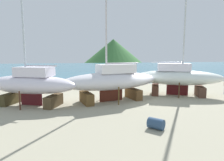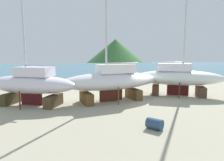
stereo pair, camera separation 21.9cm
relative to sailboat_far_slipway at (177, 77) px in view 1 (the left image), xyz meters
name	(u,v)px [view 1 (the left image)]	position (x,y,z in m)	size (l,w,h in m)	color
ground_plane	(152,106)	(-4.40, -3.93, -1.96)	(49.90, 49.90, 0.00)	#A19B82
sea_water	(95,68)	(-4.40, 44.52, -1.96)	(157.24, 71.95, 0.01)	teal
headland_hill	(113,59)	(23.41, 154.24, -1.96)	(87.80, 87.80, 35.47)	#397037
sailboat_far_slipway	(177,77)	(0.00, 0.00, 0.00)	(9.72, 6.38, 14.09)	#513629
sailboat_small_center	(112,80)	(-7.44, -1.35, 0.02)	(10.08, 5.11, 15.30)	brown
sailboat_large_starboard	(31,84)	(-14.53, -1.61, -0.09)	(8.77, 5.76, 13.02)	#423A20
barrel_tipped_center	(156,124)	(-6.16, -8.75, -1.64)	(0.64, 0.64, 0.93)	navy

